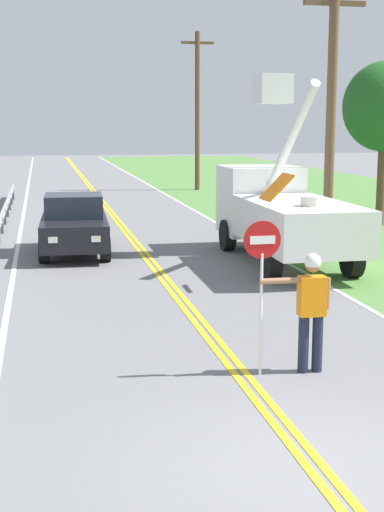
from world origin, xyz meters
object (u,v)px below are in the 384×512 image
object	(u,v)px
oncoming_sedan_nearest	(74,225)
utility_pole_mid	(197,109)
stop_sign_paddle	(262,263)
flagger_worker	(311,305)
utility_pole_near	(331,114)
utility_bucket_truck	(280,209)

from	to	relation	value
oncoming_sedan_nearest	utility_pole_mid	world-z (taller)	utility_pole_mid
stop_sign_paddle	oncoming_sedan_nearest	size ratio (longest dim) A/B	0.56
flagger_worker	oncoming_sedan_nearest	bearing A→B (deg)	105.29
flagger_worker	utility_pole_near	xyz separation A→B (m)	(4.26, 9.85, 2.93)
stop_sign_paddle	utility_pole_near	world-z (taller)	utility_pole_near
utility_pole_near	utility_pole_mid	world-z (taller)	utility_pole_mid
utility_pole_mid	oncoming_sedan_nearest	bearing A→B (deg)	-111.93
oncoming_sedan_nearest	utility_pole_near	size ratio (longest dim) A/B	0.55
stop_sign_paddle	utility_pole_mid	distance (m)	30.84
flagger_worker	utility_bucket_truck	xyz separation A→B (m)	(2.47, 8.86, 0.35)
flagger_worker	oncoming_sedan_nearest	xyz separation A→B (m)	(-3.00, 10.96, -0.21)
utility_bucket_truck	oncoming_sedan_nearest	xyz separation A→B (m)	(-5.47, 2.10, -0.57)
utility_bucket_truck	oncoming_sedan_nearest	bearing A→B (deg)	159.01
flagger_worker	oncoming_sedan_nearest	size ratio (longest dim) A/B	0.44
utility_bucket_truck	utility_pole_mid	size ratio (longest dim) A/B	0.79
oncoming_sedan_nearest	utility_pole_mid	xyz separation A→B (m)	(7.76, 19.28, 3.67)
stop_sign_paddle	oncoming_sedan_nearest	distance (m)	11.19
flagger_worker	oncoming_sedan_nearest	distance (m)	11.36
utility_pole_near	utility_pole_mid	distance (m)	20.40
utility_bucket_truck	utility_pole_near	distance (m)	3.29
stop_sign_paddle	utility_pole_near	xyz separation A→B (m)	(5.03, 9.82, 2.27)
flagger_worker	utility_pole_mid	bearing A→B (deg)	81.05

